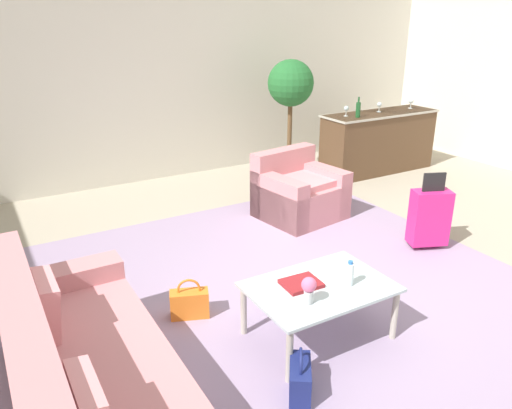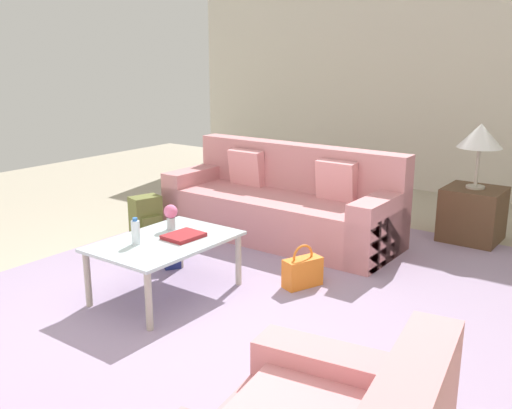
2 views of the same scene
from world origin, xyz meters
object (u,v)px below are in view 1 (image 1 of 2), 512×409
object	(u,v)px
wine_glass_right_of_centre	(411,102)
wine_bottle_green	(358,109)
bar_console	(378,141)
handbag_navy	(300,379)
wine_glass_leftmost	(346,109)
potted_ficus	(290,95)
coffee_table_book	(301,283)
armchair	(297,194)
couch	(84,394)
wine_glass_left_of_centre	(379,105)
suitcase_magenta	(429,217)
flower_vase	(309,288)
water_bottle	(350,274)
handbag_orange	(190,303)
coffee_table	(320,292)

from	to	relation	value
wine_glass_right_of_centre	wine_bottle_green	world-z (taller)	wine_bottle_green
bar_console	handbag_navy	world-z (taller)	bar_console
wine_glass_leftmost	potted_ficus	size ratio (longest dim) A/B	0.09
coffee_table_book	wine_bottle_green	size ratio (longest dim) A/B	0.95
handbag_navy	armchair	bearing A→B (deg)	55.75
armchair	wine_glass_leftmost	size ratio (longest dim) A/B	6.76
couch	potted_ficus	xyz separation A→B (m)	(4.00, 3.80, 0.94)
armchair	potted_ficus	world-z (taller)	potted_ficus
wine_glass_left_of_centre	suitcase_magenta	world-z (taller)	wine_glass_left_of_centre
wine_bottle_green	suitcase_magenta	size ratio (longest dim) A/B	0.35
wine_glass_right_of_centre	suitcase_magenta	size ratio (longest dim) A/B	0.18
wine_glass_leftmost	wine_glass_right_of_centre	bearing A→B (deg)	-0.89
bar_console	wine_glass_leftmost	xyz separation A→B (m)	(-0.66, 0.04, 0.57)
handbag_navy	wine_bottle_green	bearing A→B (deg)	45.18
wine_bottle_green	flower_vase	bearing A→B (deg)	-135.13
water_bottle	coffee_table_book	bearing A→B (deg)	150.64
water_bottle	handbag_orange	xyz separation A→B (m)	(-0.97, 0.86, -0.42)
handbag_orange	potted_ficus	world-z (taller)	potted_ficus
wine_glass_leftmost	handbag_navy	size ratio (longest dim) A/B	0.43
wine_bottle_green	wine_glass_right_of_centre	bearing A→B (deg)	6.36
couch	coffee_table	distance (m)	1.80
wine_glass_left_of_centre	suitcase_magenta	size ratio (longest dim) A/B	0.18
wine_bottle_green	suitcase_magenta	world-z (taller)	wine_bottle_green
suitcase_magenta	handbag_orange	bearing A→B (deg)	178.72
armchair	wine_bottle_green	bearing A→B (deg)	26.58
bar_console	armchair	bearing A→B (deg)	-157.04
water_bottle	handbag_orange	distance (m)	1.36
handbag_navy	potted_ficus	xyz separation A→B (m)	(2.70, 4.16, 1.12)
water_bottle	flower_vase	xyz separation A→B (m)	(-0.42, -0.05, 0.03)
armchair	bar_console	xyz separation A→B (m)	(2.21, 0.94, 0.20)
coffee_table	wine_glass_left_of_centre	distance (m)	4.75
bar_console	wine_glass_left_of_centre	xyz separation A→B (m)	(-0.00, 0.04, 0.57)
coffee_table	wine_glass_leftmost	xyz separation A→B (m)	(2.84, 3.14, 0.66)
water_bottle	wine_glass_left_of_centre	xyz separation A→B (m)	(3.30, 3.24, 0.51)
wine_bottle_green	handbag_orange	xyz separation A→B (m)	(-3.69, -2.22, -0.94)
coffee_table	flower_vase	distance (m)	0.32
handbag_orange	wine_bottle_green	bearing A→B (deg)	31.01
armchair	flower_vase	size ratio (longest dim) A/B	5.09
armchair	flower_vase	bearing A→B (deg)	-123.13
armchair	wine_glass_leftmost	bearing A→B (deg)	32.33
wine_glass_right_of_centre	suitcase_magenta	bearing A→B (deg)	-131.81
handbag_orange	handbag_navy	distance (m)	1.25
coffee_table	couch	bearing A→B (deg)	-176.82
flower_vase	suitcase_magenta	world-z (taller)	suitcase_magenta
wine_glass_right_of_centre	wine_bottle_green	bearing A→B (deg)	-173.64
couch	coffee_table	size ratio (longest dim) A/B	2.24
wine_glass_leftmost	suitcase_magenta	xyz separation A→B (m)	(-0.84, -2.44, -0.70)
coffee_table	bar_console	bearing A→B (deg)	41.53
wine_bottle_green	handbag_orange	size ratio (longest dim) A/B	0.84
wine_glass_leftmost	suitcase_magenta	size ratio (longest dim) A/B	0.18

